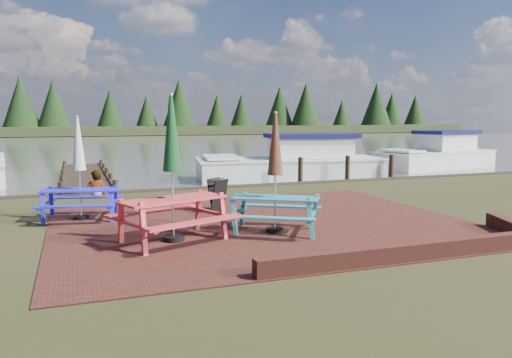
{
  "coord_description": "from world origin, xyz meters",
  "views": [
    {
      "loc": [
        -3.92,
        -9.23,
        2.36
      ],
      "look_at": [
        -0.11,
        1.11,
        1.0
      ],
      "focal_mm": 35.0,
      "sensor_mm": 36.0,
      "label": 1
    }
  ],
  "objects": [
    {
      "name": "ground",
      "position": [
        0.0,
        0.0,
        0.0
      ],
      "size": [
        120.0,
        120.0,
        0.0
      ],
      "primitive_type": "plane",
      "color": "black",
      "rests_on": "ground"
    },
    {
      "name": "paving",
      "position": [
        0.0,
        1.0,
        0.01
      ],
      "size": [
        9.0,
        7.5,
        0.02
      ],
      "primitive_type": "cube",
      "color": "#3C1913",
      "rests_on": "ground"
    },
    {
      "name": "brick_wall",
      "position": [
        2.15,
        -2.42,
        0.15
      ],
      "size": [
        6.21,
        1.79,
        0.3
      ],
      "color": "#4C1E16",
      "rests_on": "ground"
    },
    {
      "name": "water",
      "position": [
        0.0,
        37.0,
        0.0
      ],
      "size": [
        120.0,
        60.0,
        0.02
      ],
      "primitive_type": "cube",
      "color": "#44423A",
      "rests_on": "ground"
    },
    {
      "name": "far_treeline",
      "position": [
        0.0,
        66.0,
        3.28
      ],
      "size": [
        120.0,
        10.0,
        8.1
      ],
      "color": "black",
      "rests_on": "ground"
    },
    {
      "name": "picnic_table_teal",
      "position": [
        -0.08,
        0.07,
        0.86
      ],
      "size": [
        2.33,
        2.27,
        2.46
      ],
      "rotation": [
        0.0,
        0.0,
        -0.56
      ],
      "color": "teal",
      "rests_on": "ground"
    },
    {
      "name": "picnic_table_red",
      "position": [
        -2.18,
        0.05,
        0.97
      ],
      "size": [
        2.51,
        2.38,
        2.78
      ],
      "rotation": [
        0.0,
        0.0,
        0.37
      ],
      "color": "#C23135",
      "rests_on": "ground"
    },
    {
      "name": "picnic_table_blue",
      "position": [
        -3.8,
        2.84,
        0.83
      ],
      "size": [
        2.0,
        1.85,
        2.38
      ],
      "rotation": [
        0.0,
        0.0,
        -0.22
      ],
      "color": "#221CD7",
      "rests_on": "ground"
    },
    {
      "name": "chalkboard",
      "position": [
        -0.55,
        2.72,
        0.43
      ],
      "size": [
        0.54,
        0.75,
        0.83
      ],
      "rotation": [
        0.0,
        0.0,
        0.62
      ],
      "color": "black",
      "rests_on": "ground"
    },
    {
      "name": "jetty",
      "position": [
        -3.5,
        11.28,
        0.11
      ],
      "size": [
        1.76,
        9.08,
        1.0
      ],
      "color": "black",
      "rests_on": "ground"
    },
    {
      "name": "boat_near",
      "position": [
        4.67,
        9.57,
        0.42
      ],
      "size": [
        7.97,
        3.75,
        2.07
      ],
      "rotation": [
        0.0,
        0.0,
        1.42
      ],
      "color": "silver",
      "rests_on": "ground"
    },
    {
      "name": "boat_far",
      "position": [
        13.36,
        11.17,
        0.42
      ],
      "size": [
        7.02,
        3.69,
        2.09
      ],
      "rotation": [
        0.0,
        0.0,
        1.78
      ],
      "color": "silver",
      "rests_on": "ground"
    },
    {
      "name": "person",
      "position": [
        -3.32,
        6.04,
        0.82
      ],
      "size": [
        0.62,
        0.44,
        1.64
      ],
      "primitive_type": "imported",
      "rotation": [
        0.0,
        0.0,
        3.07
      ],
      "color": "gray",
      "rests_on": "ground"
    }
  ]
}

